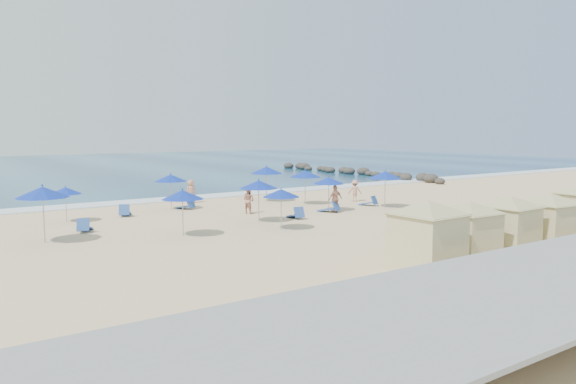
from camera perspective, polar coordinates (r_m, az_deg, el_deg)
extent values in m
plane|color=beige|center=(30.39, 3.97, -3.47)|extent=(160.00, 160.00, 0.00)
cube|color=navy|center=(80.70, -21.32, 2.29)|extent=(160.00, 80.00, 0.06)
cube|color=white|center=(43.43, -8.95, -0.50)|extent=(160.00, 2.50, 0.08)
cube|color=gray|center=(21.93, 25.93, -6.51)|extent=(160.00, 2.20, 1.10)
ellipsoid|color=#292522|center=(55.23, 15.17, 1.06)|extent=(1.00, 1.00, 0.65)
ellipsoid|color=#292522|center=(56.55, 14.33, 1.34)|extent=(1.48, 1.48, 0.96)
ellipsoid|color=#292522|center=(57.90, 13.52, 1.45)|extent=(1.40, 1.40, 0.91)
ellipsoid|color=#292522|center=(58.29, 11.87, 1.50)|extent=(1.32, 1.32, 0.86)
ellipsoid|color=#292522|center=(59.67, 11.14, 1.61)|extent=(1.24, 1.24, 0.81)
ellipsoid|color=#292522|center=(61.06, 10.44, 1.71)|extent=(1.16, 1.16, 0.75)
ellipsoid|color=#292522|center=(61.54, 8.90, 1.75)|extent=(1.08, 1.08, 0.70)
ellipsoid|color=#292522|center=(62.96, 8.27, 1.85)|extent=(1.00, 1.00, 0.65)
ellipsoid|color=#292522|center=(64.37, 7.67, 2.07)|extent=(1.48, 1.48, 0.96)
ellipsoid|color=#292522|center=(64.93, 6.23, 2.11)|extent=(1.40, 1.40, 0.91)
ellipsoid|color=#292522|center=(66.37, 5.69, 2.19)|extent=(1.32, 1.32, 0.86)
ellipsoid|color=#292522|center=(66.99, 4.31, 2.22)|extent=(1.24, 1.24, 0.81)
ellipsoid|color=#292522|center=(68.45, 3.83, 2.30)|extent=(1.16, 1.16, 0.75)
ellipsoid|color=#292522|center=(69.93, 3.37, 2.37)|extent=(1.08, 1.08, 0.70)
ellipsoid|color=#292522|center=(70.60, 2.08, 2.40)|extent=(1.00, 1.00, 0.65)
ellipsoid|color=#292522|center=(72.08, 1.67, 2.59)|extent=(1.48, 1.48, 0.96)
ellipsoid|color=#292522|center=(73.57, 1.27, 2.65)|extent=(1.40, 1.40, 0.91)
ellipsoid|color=#292522|center=(74.30, 0.07, 2.67)|extent=(1.32, 1.32, 0.86)
cube|color=black|center=(28.81, 11.41, -3.36)|extent=(0.82, 0.82, 0.76)
cube|color=#CEC08D|center=(21.29, 13.97, -5.02)|extent=(2.21, 2.21, 2.11)
cube|color=tan|center=(21.11, 14.04, -2.21)|extent=(2.32, 2.32, 0.08)
pyramid|color=tan|center=(21.04, 14.08, -0.79)|extent=(4.62, 4.62, 0.53)
cube|color=#CEC08D|center=(23.65, 17.87, -4.28)|extent=(1.98, 1.98, 1.89)
cube|color=tan|center=(23.50, 17.95, -2.01)|extent=(2.08, 2.08, 0.08)
pyramid|color=tan|center=(23.43, 17.99, -0.87)|extent=(4.15, 4.15, 0.47)
cube|color=#CEC08D|center=(25.67, 21.54, -3.55)|extent=(2.01, 2.01, 1.93)
cube|color=tan|center=(25.53, 21.62, -1.41)|extent=(2.11, 2.11, 0.08)
pyramid|color=tan|center=(25.47, 21.67, -0.33)|extent=(4.24, 4.24, 0.48)
cube|color=#CEC08D|center=(27.56, 25.01, -3.07)|extent=(2.08, 2.08, 1.92)
cube|color=tan|center=(27.42, 25.11, -1.09)|extent=(2.18, 2.18, 0.08)
pyramid|color=tan|center=(27.37, 25.15, -0.10)|extent=(4.18, 4.18, 0.48)
cylinder|color=#A5A8AD|center=(33.84, -21.61, -1.50)|extent=(0.04, 0.04, 1.64)
cone|color=#0E2998|center=(33.73, -21.68, 0.13)|extent=(1.81, 1.81, 0.39)
sphere|color=#0E2998|center=(33.70, -21.69, 0.53)|extent=(0.07, 0.07, 0.07)
cylinder|color=#A5A8AD|center=(28.08, -23.55, -2.59)|extent=(0.06, 0.06, 2.15)
cone|color=#0E2998|center=(27.93, -23.67, -0.01)|extent=(2.38, 2.38, 0.51)
sphere|color=#0E2998|center=(27.90, -23.70, 0.63)|extent=(0.09, 0.09, 0.09)
cylinder|color=#A5A8AD|center=(27.77, -10.63, -2.54)|extent=(0.05, 0.05, 1.88)
cone|color=#0E2998|center=(27.62, -10.68, -0.27)|extent=(2.07, 2.07, 0.44)
sphere|color=#0E2998|center=(27.59, -10.69, 0.29)|extent=(0.08, 0.08, 0.08)
cylinder|color=#A5A8AD|center=(37.10, -11.80, -0.32)|extent=(0.05, 0.05, 1.90)
cone|color=#0E2998|center=(36.99, -11.84, 1.41)|extent=(2.10, 2.10, 0.45)
sphere|color=#0E2998|center=(36.96, -11.85, 1.84)|extent=(0.08, 0.08, 0.08)
cylinder|color=#A5A8AD|center=(31.52, -2.99, -1.32)|extent=(0.05, 0.05, 1.95)
cone|color=#0E2998|center=(31.38, -3.00, 0.78)|extent=(2.16, 2.16, 0.46)
sphere|color=#0E2998|center=(31.36, -3.01, 1.29)|extent=(0.08, 0.08, 0.08)
cylinder|color=#A5A8AD|center=(29.10, -0.70, -2.14)|extent=(0.05, 0.05, 1.76)
cone|color=#0E2998|center=(28.97, -0.71, -0.11)|extent=(1.94, 1.94, 0.42)
sphere|color=#0E2998|center=(28.94, -0.71, 0.39)|extent=(0.07, 0.07, 0.07)
cylinder|color=#A5A8AD|center=(38.88, 1.75, 0.16)|extent=(0.05, 0.05, 1.95)
cone|color=#0E2998|center=(38.77, 1.75, 1.86)|extent=(2.16, 2.16, 0.46)
sphere|color=#0E2998|center=(38.75, 1.75, 2.27)|extent=(0.08, 0.08, 0.08)
cylinder|color=#A5A8AD|center=(35.83, 4.14, -0.52)|extent=(0.05, 0.05, 1.79)
cone|color=#0E2998|center=(35.72, 4.16, 1.16)|extent=(1.98, 1.98, 0.42)
sphere|color=#0E2998|center=(35.69, 4.16, 1.58)|extent=(0.08, 0.08, 0.08)
cylinder|color=#A5A8AD|center=(40.40, -2.20, 0.49)|extent=(0.05, 0.05, 2.09)
cone|color=#0E2998|center=(40.29, -2.21, 2.23)|extent=(2.30, 2.30, 0.49)
sphere|color=#0E2998|center=(40.27, -2.21, 2.66)|extent=(0.09, 0.09, 0.09)
cylinder|color=#A5A8AD|center=(37.82, 9.82, -0.07)|extent=(0.05, 0.05, 2.01)
cone|color=#0E2998|center=(37.71, 9.86, 1.73)|extent=(2.22, 2.22, 0.48)
sphere|color=#0E2998|center=(37.69, 9.86, 2.17)|extent=(0.08, 0.08, 0.08)
cube|color=#294D97|center=(30.57, -19.92, -3.45)|extent=(1.09, 1.44, 0.36)
cube|color=#294D97|center=(29.99, -20.11, -3.14)|extent=(0.70, 0.58, 0.63)
cube|color=#294D97|center=(35.27, -16.21, -2.05)|extent=(1.10, 1.46, 0.36)
cube|color=#294D97|center=(34.69, -16.31, -1.74)|extent=(0.72, 0.58, 0.64)
cube|color=#294D97|center=(37.33, -10.40, -1.46)|extent=(0.98, 1.34, 0.34)
cube|color=#294D97|center=(36.94, -9.84, -1.15)|extent=(0.66, 0.52, 0.59)
cube|color=#294D97|center=(32.90, 0.73, -2.40)|extent=(0.80, 1.36, 0.35)
cube|color=#294D97|center=(32.39, 1.15, -2.08)|extent=(0.65, 0.44, 0.62)
cube|color=#294D97|center=(35.48, 4.10, -1.76)|extent=(1.08, 1.46, 0.36)
cube|color=#294D97|center=(35.19, 4.90, -1.39)|extent=(0.71, 0.57, 0.64)
cube|color=#294D97|center=(38.81, 8.10, -1.13)|extent=(0.93, 1.32, 0.33)
cube|color=#294D97|center=(38.55, 8.77, -0.82)|extent=(0.64, 0.50, 0.58)
imported|color=tan|center=(34.80, -4.04, -0.82)|extent=(0.88, 0.98, 1.67)
imported|color=tan|center=(35.25, 4.83, -0.70)|extent=(1.01, 0.42, 1.72)
imported|color=tan|center=(40.79, 6.81, 0.13)|extent=(1.15, 1.08, 1.56)
imported|color=tan|center=(40.29, -9.83, 0.08)|extent=(0.88, 0.64, 1.66)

